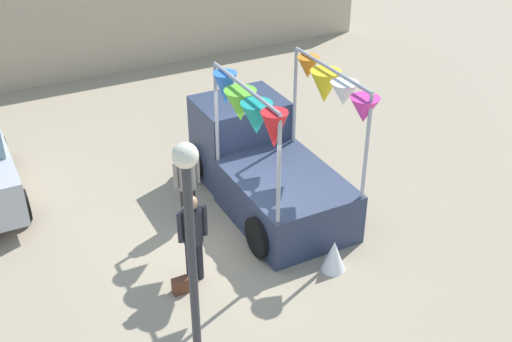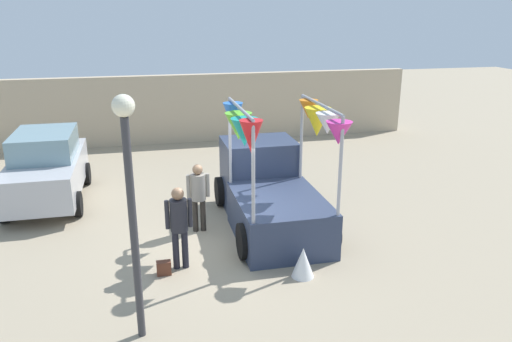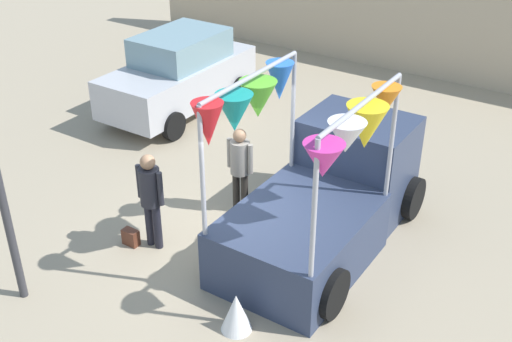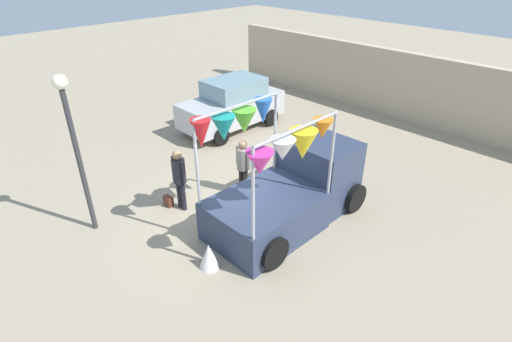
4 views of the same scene
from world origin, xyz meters
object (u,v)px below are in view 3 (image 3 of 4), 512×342
Objects in this scene: person_vendor at (240,163)px; handbag at (131,237)px; parked_car at (179,73)px; folded_kite_bundle_white at (236,312)px; vendor_truck at (329,189)px; person_customer at (150,192)px.

person_vendor is 2.25m from handbag.
parked_car is 6.67× the size of folded_kite_bundle_white.
vendor_truck reaches higher than person_vendor.
vendor_truck is at bearing 3.91° from person_vendor.
parked_car is 14.29× the size of handbag.
folded_kite_bundle_white is (5.38, -5.39, -0.64)m from parked_car.
person_customer is 2.54m from folded_kite_bundle_white.
folded_kite_bundle_white is (0.01, -2.67, -0.64)m from vendor_truck.
parked_car reaches higher than handbag.
handbag is at bearing -59.59° from parked_car.
parked_car reaches higher than person_customer.
vendor_truck is 2.44× the size of person_customer.
handbag is (-2.61, -1.99, -0.80)m from vendor_truck.
parked_car is at bearing 142.43° from person_vendor.
parked_car is at bearing 153.12° from vendor_truck.
parked_car is 7.65m from folded_kite_bundle_white.
folded_kite_bundle_white reaches higher than handbag.
vendor_truck is at bearing -26.88° from parked_car.
vendor_truck is 2.56× the size of person_vendor.
person_vendor is at bearing 123.49° from folded_kite_bundle_white.
vendor_truck is at bearing 90.11° from folded_kite_bundle_white.
folded_kite_bundle_white is at bearing -45.06° from parked_car.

